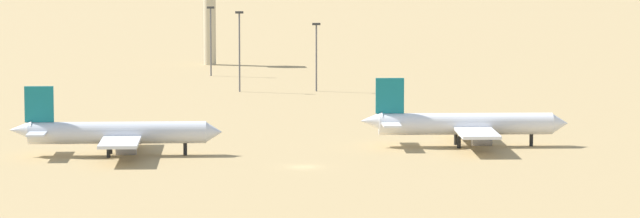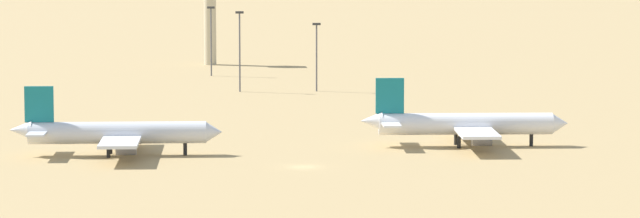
{
  "view_description": "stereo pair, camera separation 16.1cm",
  "coord_description": "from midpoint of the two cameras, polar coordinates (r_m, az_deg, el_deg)",
  "views": [
    {
      "loc": [
        -23.79,
        -252.94,
        37.26
      ],
      "look_at": [
        5.17,
        25.57,
        6.0
      ],
      "focal_mm": 94.47,
      "sensor_mm": 36.0,
      "label": 1
    },
    {
      "loc": [
        -23.63,
        -252.96,
        37.26
      ],
      "look_at": [
        5.17,
        25.57,
        6.0
      ],
      "focal_mm": 94.47,
      "sensor_mm": 36.0,
      "label": 2
    }
  ],
  "objects": [
    {
      "name": "control_tower",
      "position": [
        440.06,
        -3.77,
        3.5
      ],
      "size": [
        5.2,
        5.2,
        25.45
      ],
      "color": "#C6B793",
      "rests_on": "ground"
    },
    {
      "name": "light_pole_east",
      "position": [
        370.2,
        -0.14,
        1.95
      ],
      "size": [
        1.8,
        0.5,
        15.11
      ],
      "color": "#59595E",
      "rests_on": "ground"
    },
    {
      "name": "parked_jet_teal_2",
      "position": [
        270.45,
        -6.96,
        -0.81
      ],
      "size": [
        33.99,
        28.58,
        11.23
      ],
      "rotation": [
        0.0,
        0.0,
        -0.05
      ],
      "color": "silver",
      "rests_on": "ground"
    },
    {
      "name": "light_pole_west",
      "position": [
        369.48,
        -2.76,
        2.15
      ],
      "size": [
        1.8,
        0.5,
        17.73
      ],
      "color": "#59595E",
      "rests_on": "ground"
    },
    {
      "name": "ground",
      "position": [
        256.78,
        -0.58,
        -1.97
      ],
      "size": [
        4000.0,
        4000.0,
        0.0
      ],
      "primitive_type": "plane",
      "color": "tan"
    },
    {
      "name": "parked_jet_teal_3",
      "position": [
        280.47,
        4.87,
        -0.51
      ],
      "size": [
        34.81,
        29.32,
        11.5
      ],
      "rotation": [
        0.0,
        0.0,
        -0.07
      ],
      "color": "white",
      "rests_on": "ground"
    },
    {
      "name": "light_pole_mid",
      "position": [
        407.87,
        -3.73,
        2.48
      ],
      "size": [
        1.8,
        0.5,
        16.86
      ],
      "color": "#59595E",
      "rests_on": "ground"
    }
  ]
}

